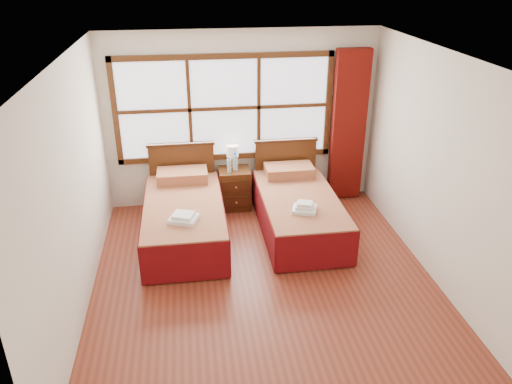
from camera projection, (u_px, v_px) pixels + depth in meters
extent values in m
plane|color=brown|center=(265.00, 282.00, 5.90)|extent=(4.50, 4.50, 0.00)
plane|color=white|center=(267.00, 59.00, 4.79)|extent=(4.50, 4.50, 0.00)
plane|color=silver|center=(241.00, 120.00, 7.36)|extent=(4.00, 0.00, 4.00)
plane|color=silver|center=(72.00, 193.00, 5.09)|extent=(0.00, 4.50, 4.50)
plane|color=silver|center=(441.00, 172.00, 5.60)|extent=(0.00, 4.50, 4.50)
cube|color=white|center=(224.00, 108.00, 7.21)|extent=(3.00, 0.02, 1.40)
cube|color=#47250F|center=(226.00, 156.00, 7.51)|extent=(3.16, 0.06, 0.08)
cube|color=#47250F|center=(223.00, 56.00, 6.88)|extent=(3.16, 0.06, 0.08)
cube|color=#47250F|center=(115.00, 113.00, 7.00)|extent=(0.08, 0.06, 1.56)
cube|color=#47250F|center=(328.00, 104.00, 7.39)|extent=(0.08, 0.06, 1.56)
cube|color=#47250F|center=(190.00, 110.00, 7.13)|extent=(0.05, 0.05, 1.40)
cube|color=#47250F|center=(259.00, 107.00, 7.26)|extent=(0.05, 0.05, 1.40)
cube|color=#47250F|center=(225.00, 108.00, 7.19)|extent=(3.00, 0.05, 0.05)
cube|color=#640F0A|center=(348.00, 127.00, 7.49)|extent=(0.50, 0.16, 2.30)
cube|color=#3A1B0C|center=(185.00, 229.00, 6.73)|extent=(0.92, 1.83, 0.30)
cube|color=maroon|center=(184.00, 212.00, 6.61)|extent=(1.02, 2.03, 0.25)
cube|color=maroon|center=(146.00, 224.00, 6.61)|extent=(0.03, 2.03, 0.51)
cube|color=maroon|center=(223.00, 219.00, 6.74)|extent=(0.03, 2.03, 0.51)
cube|color=maroon|center=(186.00, 263.00, 5.78)|extent=(1.02, 0.03, 0.51)
cube|color=maroon|center=(182.00, 176.00, 7.18)|extent=(0.72, 0.42, 0.16)
cube|color=#47250F|center=(183.00, 176.00, 7.49)|extent=(0.96, 0.06, 0.99)
cube|color=#3A1B0C|center=(181.00, 144.00, 7.27)|extent=(0.99, 0.08, 0.04)
cube|color=#3A1B0C|center=(299.00, 222.00, 6.93)|extent=(0.90, 1.80, 0.29)
cube|color=maroon|center=(299.00, 205.00, 6.82)|extent=(1.01, 1.99, 0.24)
cube|color=maroon|center=(263.00, 216.00, 6.82)|extent=(0.03, 1.99, 0.50)
cube|color=maroon|center=(334.00, 212.00, 6.95)|extent=(0.03, 1.99, 0.50)
cube|color=maroon|center=(317.00, 252.00, 5.99)|extent=(1.01, 0.03, 0.50)
cube|color=maroon|center=(289.00, 171.00, 7.38)|extent=(0.70, 0.41, 0.16)
cube|color=#47250F|center=(285.00, 171.00, 7.69)|extent=(0.94, 0.06, 0.98)
cube|color=#3A1B0C|center=(286.00, 140.00, 7.48)|extent=(0.98, 0.08, 0.04)
cube|color=#47250F|center=(235.00, 188.00, 7.54)|extent=(0.46, 0.41, 0.62)
cube|color=#3A1B0C|center=(236.00, 202.00, 7.40)|extent=(0.41, 0.02, 0.19)
cube|color=#3A1B0C|center=(236.00, 187.00, 7.29)|extent=(0.41, 0.02, 0.19)
sphere|color=#B2843C|center=(236.00, 203.00, 7.38)|extent=(0.03, 0.03, 0.03)
sphere|color=#B2843C|center=(236.00, 188.00, 7.28)|extent=(0.03, 0.03, 0.03)
cube|color=white|center=(184.00, 219.00, 6.12)|extent=(0.40, 0.38, 0.05)
cube|color=white|center=(183.00, 215.00, 6.10)|extent=(0.30, 0.28, 0.05)
cube|color=white|center=(304.00, 209.00, 6.37)|extent=(0.37, 0.34, 0.05)
cube|color=white|center=(305.00, 206.00, 6.35)|extent=(0.27, 0.26, 0.04)
cube|color=white|center=(305.00, 204.00, 6.33)|extent=(0.23, 0.21, 0.04)
cylinder|color=gold|center=(233.00, 166.00, 7.50)|extent=(0.11, 0.11, 0.02)
cylinder|color=gold|center=(233.00, 161.00, 7.47)|extent=(0.02, 0.02, 0.15)
cylinder|color=white|center=(233.00, 151.00, 7.40)|extent=(0.18, 0.18, 0.18)
cylinder|color=#A5C6D4|center=(229.00, 166.00, 7.27)|extent=(0.06, 0.06, 0.20)
cylinder|color=#175CAC|center=(229.00, 159.00, 7.22)|extent=(0.03, 0.03, 0.03)
cylinder|color=#A5C6D4|center=(235.00, 162.00, 7.35)|extent=(0.07, 0.07, 0.24)
cylinder|color=#175CAC|center=(235.00, 154.00, 7.29)|extent=(0.03, 0.03, 0.03)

